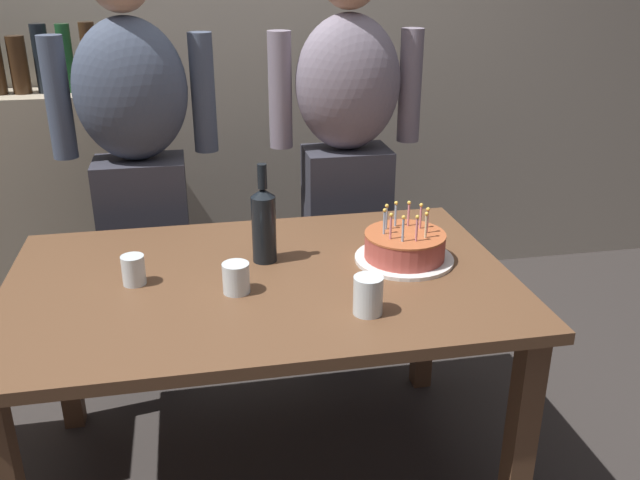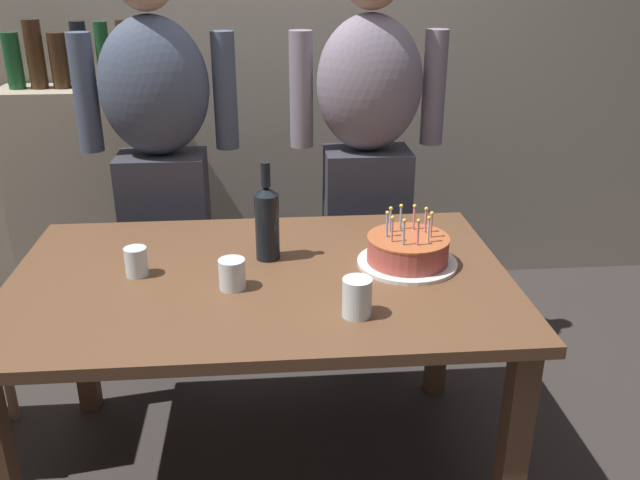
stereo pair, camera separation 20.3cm
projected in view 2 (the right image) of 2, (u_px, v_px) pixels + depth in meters
ground_plane at (267, 469)px, 2.33m from camera, size 10.00×10.00×0.00m
back_wall at (255, 31)px, 3.25m from camera, size 5.20×0.10×2.60m
dining_table at (261, 303)px, 2.08m from camera, size 1.50×0.96×0.74m
birthday_cake at (408, 251)px, 2.09m from camera, size 0.31×0.31×0.18m
water_glass_near at (136, 262)px, 2.02m from camera, size 0.07×0.07×0.09m
water_glass_far at (232, 274)px, 1.94m from camera, size 0.08×0.08×0.09m
water_glass_side at (357, 297)px, 1.79m from camera, size 0.08×0.08×0.11m
wine_bottle at (267, 221)px, 2.10m from camera, size 0.08×0.08×0.32m
person_man_bearded at (161, 166)px, 2.64m from camera, size 0.61×0.27×1.66m
person_woman_cardigan at (367, 161)px, 2.70m from camera, size 0.61×0.27×1.66m
shelf_cabinet at (89, 195)px, 3.27m from camera, size 0.70×0.30×1.38m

